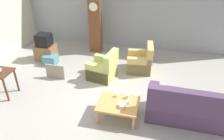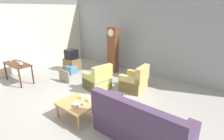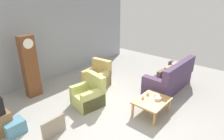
{
  "view_description": "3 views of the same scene",
  "coord_description": "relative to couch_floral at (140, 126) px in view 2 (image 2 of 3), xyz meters",
  "views": [
    {
      "loc": [
        1.21,
        -4.56,
        3.76
      ],
      "look_at": [
        0.09,
        0.15,
        0.84
      ],
      "focal_mm": 35.04,
      "sensor_mm": 36.0,
      "label": 1
    },
    {
      "loc": [
        3.7,
        -3.19,
        2.73
      ],
      "look_at": [
        0.5,
        0.72,
        0.98
      ],
      "focal_mm": 28.78,
      "sensor_mm": 36.0,
      "label": 2
    },
    {
      "loc": [
        -3.62,
        -2.69,
        3.08
      ],
      "look_at": [
        0.18,
        0.6,
        1.05
      ],
      "focal_mm": 30.26,
      "sensor_mm": 36.0,
      "label": 3
    }
  ],
  "objects": [
    {
      "name": "garage_door_wall",
      "position": [
        -2.13,
        3.94,
        1.24
      ],
      "size": [
        8.4,
        0.16,
        3.2
      ],
      "primitive_type": "cube",
      "color": "gray",
      "rests_on": "ground_plane"
    },
    {
      "name": "wine_glass_mid",
      "position": [
        -5.6,
        -0.02,
        0.52
      ],
      "size": [
        0.06,
        0.06,
        0.2
      ],
      "color": "silver",
      "rests_on": "console_table_dark"
    },
    {
      "name": "console_table_dark",
      "position": [
        -5.31,
        -0.11,
        0.28
      ],
      "size": [
        1.3,
        0.56,
        0.74
      ],
      "color": "#472819",
      "rests_on": "ground_plane"
    },
    {
      "name": "armchair_olive_near",
      "position": [
        -2.52,
        1.35,
        -0.05
      ],
      "size": [
        0.9,
        0.88,
        0.92
      ],
      "color": "#B7BC66",
      "rests_on": "ground_plane"
    },
    {
      "name": "cup_cream_tall",
      "position": [
        -1.53,
        -0.04,
        0.12
      ],
      "size": [
        0.08,
        0.08,
        0.1
      ],
      "primitive_type": "cylinder",
      "color": "beige",
      "rests_on": "coffee_table_wood"
    },
    {
      "name": "wine_glass_short",
      "position": [
        -5.41,
        -0.02,
        0.53
      ],
      "size": [
        0.08,
        0.08,
        0.22
      ],
      "color": "silver",
      "rests_on": "console_table_dark"
    },
    {
      "name": "cup_blue_rimmed",
      "position": [
        -1.47,
        -0.25,
        0.11
      ],
      "size": [
        0.08,
        0.08,
        0.09
      ],
      "primitive_type": "cylinder",
      "color": "silver",
      "rests_on": "coffee_table_wood"
    },
    {
      "name": "coffee_table_wood",
      "position": [
        -1.71,
        -0.27,
        0.01
      ],
      "size": [
        0.96,
        0.76,
        0.43
      ],
      "color": "tan",
      "rests_on": "ground_plane"
    },
    {
      "name": "framed_picture_leaning",
      "position": [
        -3.96,
        0.98,
        -0.12
      ],
      "size": [
        0.6,
        0.05,
        0.47
      ],
      "primitive_type": "cube",
      "color": "gray",
      "rests_on": "ground_plane"
    },
    {
      "name": "armchair_olive_far",
      "position": [
        -1.45,
        2.07,
        -0.05
      ],
      "size": [
        0.87,
        0.84,
        0.92
      ],
      "color": "tan",
      "rests_on": "ground_plane"
    },
    {
      "name": "wine_glass_tall",
      "position": [
        -5.78,
        -0.14,
        0.5
      ],
      "size": [
        0.08,
        0.08,
        0.17
      ],
      "color": "silver",
      "rests_on": "console_table_dark"
    },
    {
      "name": "pegboard_wall_left",
      "position": [
        -6.33,
        0.74,
        1.08
      ],
      "size": [
        0.12,
        6.4,
        2.88
      ],
      "primitive_type": "cube",
      "color": "beige",
      "rests_on": "ground_plane"
    },
    {
      "name": "glass_dome_cloche",
      "position": [
        -4.94,
        -0.14,
        0.45
      ],
      "size": [
        0.13,
        0.13,
        0.13
      ],
      "primitive_type": "sphere",
      "color": "silver",
      "rests_on": "console_table_dark"
    },
    {
      "name": "cup_white_porcelain",
      "position": [
        -1.79,
        -0.04,
        0.11
      ],
      "size": [
        0.08,
        0.08,
        0.09
      ],
      "primitive_type": "cylinder",
      "color": "white",
      "rests_on": "coffee_table_wood"
    },
    {
      "name": "storage_box_blue",
      "position": [
        -4.53,
        1.77,
        -0.19
      ],
      "size": [
        0.44,
        0.38,
        0.34
      ],
      "primitive_type": "cube",
      "color": "teal",
      "rests_on": "ground_plane"
    },
    {
      "name": "tv_crt",
      "position": [
        -4.84,
        2.07,
        0.4
      ],
      "size": [
        0.48,
        0.44,
        0.42
      ],
      "primitive_type": "cube",
      "color": "black",
      "rests_on": "tv_stand_cabinet"
    },
    {
      "name": "grandfather_clock",
      "position": [
        -3.3,
        3.15,
        0.63
      ],
      "size": [
        0.44,
        0.3,
        1.96
      ],
      "color": "brown",
      "rests_on": "ground_plane"
    },
    {
      "name": "bowl_white_stacked",
      "position": [
        -1.59,
        -0.39,
        0.11
      ],
      "size": [
        0.17,
        0.17,
        0.08
      ],
      "primitive_type": "cylinder",
      "color": "white",
      "rests_on": "coffee_table_wood"
    },
    {
      "name": "tv_stand_cabinet",
      "position": [
        -4.84,
        2.07,
        -0.08
      ],
      "size": [
        0.68,
        0.52,
        0.54
      ],
      "primitive_type": "cube",
      "color": "brown",
      "rests_on": "ground_plane"
    },
    {
      "name": "ground_plane",
      "position": [
        -2.13,
        0.34,
        -0.36
      ],
      "size": [
        10.4,
        10.4,
        0.0
      ],
      "primitive_type": "plane",
      "color": "#999691"
    },
    {
      "name": "couch_floral",
      "position": [
        0.0,
        0.0,
        0.0
      ],
      "size": [
        2.11,
        0.9,
        1.04
      ],
      "color": "#4C3856",
      "rests_on": "ground_plane"
    }
  ]
}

